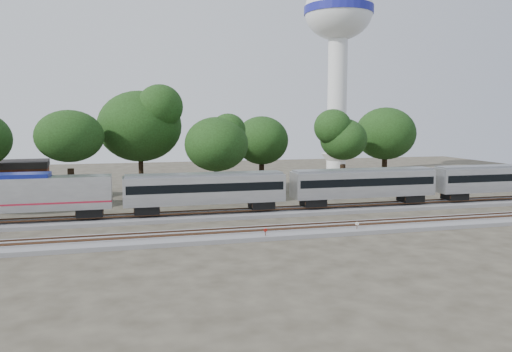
# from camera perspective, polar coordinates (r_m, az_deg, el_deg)

# --- Properties ---
(ground) EXTENTS (160.00, 160.00, 0.00)m
(ground) POSITION_cam_1_polar(r_m,az_deg,el_deg) (51.13, -2.18, -5.86)
(ground) COLOR #383328
(ground) RESTS_ON ground
(track_far) EXTENTS (160.00, 5.00, 0.73)m
(track_far) POSITION_cam_1_polar(r_m,az_deg,el_deg) (56.85, -3.47, -4.39)
(track_far) COLOR slate
(track_far) RESTS_ON ground
(track_near) EXTENTS (160.00, 5.00, 0.73)m
(track_near) POSITION_cam_1_polar(r_m,az_deg,el_deg) (47.28, -1.14, -6.63)
(track_near) COLOR slate
(track_near) RESTS_ON ground
(train) EXTENTS (131.59, 3.21, 4.73)m
(train) POSITION_cam_1_polar(r_m,az_deg,el_deg) (72.62, 26.03, -0.21)
(train) COLOR silver
(train) RESTS_ON ground
(switch_stand_red) EXTENTS (0.34, 0.13, 1.08)m
(switch_stand_red) POSITION_cam_1_polar(r_m,az_deg,el_deg) (45.67, 1.09, -6.47)
(switch_stand_red) COLOR #512D19
(switch_stand_red) RESTS_ON ground
(switch_stand_white) EXTENTS (0.33, 0.16, 1.10)m
(switch_stand_white) POSITION_cam_1_polar(r_m,az_deg,el_deg) (49.34, 11.46, -5.61)
(switch_stand_white) COLOR #512D19
(switch_stand_white) RESTS_ON ground
(switch_lever) EXTENTS (0.52, 0.34, 0.30)m
(switch_lever) POSITION_cam_1_polar(r_m,az_deg,el_deg) (46.98, 4.87, -6.81)
(switch_lever) COLOR #512D19
(switch_lever) RESTS_ON ground
(water_tower) EXTENTS (13.85, 13.85, 38.34)m
(water_tower) POSITION_cam_1_polar(r_m,az_deg,el_deg) (105.56, 9.39, 15.96)
(water_tower) COLOR silver
(water_tower) RESTS_ON ground
(brick_building) EXTENTS (11.09, 8.34, 5.01)m
(brick_building) POSITION_cam_1_polar(r_m,az_deg,el_deg) (79.45, -26.30, -0.25)
(brick_building) COLOR brown
(brick_building) RESTS_ON ground
(tree_2) EXTENTS (8.97, 8.97, 12.65)m
(tree_2) POSITION_cam_1_polar(r_m,az_deg,el_deg) (66.88, -20.56, 4.27)
(tree_2) COLOR black
(tree_2) RESTS_ON ground
(tree_3) EXTENTS (10.10, 10.10, 14.24)m
(tree_3) POSITION_cam_1_polar(r_m,az_deg,el_deg) (72.91, -13.13, 5.54)
(tree_3) COLOR black
(tree_3) RESTS_ON ground
(tree_4) EXTENTS (7.80, 7.80, 10.99)m
(tree_4) POSITION_cam_1_polar(r_m,az_deg,el_deg) (65.70, -4.56, 3.62)
(tree_4) COLOR black
(tree_4) RESTS_ON ground
(tree_5) EXTENTS (7.77, 7.77, 10.96)m
(tree_5) POSITION_cam_1_polar(r_m,az_deg,el_deg) (77.89, 0.65, 4.07)
(tree_5) COLOR black
(tree_5) RESTS_ON ground
(tree_6) EXTENTS (8.13, 8.13, 11.47)m
(tree_6) POSITION_cam_1_polar(r_m,az_deg,el_deg) (74.49, 9.94, 4.14)
(tree_6) COLOR black
(tree_6) RESTS_ON ground
(tree_7) EXTENTS (8.76, 8.76, 12.35)m
(tree_7) POSITION_cam_1_polar(r_m,az_deg,el_deg) (83.52, 14.57, 4.70)
(tree_7) COLOR black
(tree_7) RESTS_ON ground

